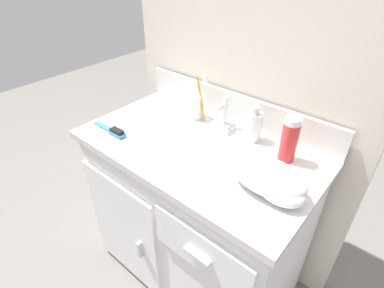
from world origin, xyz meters
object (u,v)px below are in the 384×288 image
Objects in this scene: shaving_cream_can at (289,140)px; hand_towel at (271,180)px; soap_dispenser at (254,126)px; hairbrush at (113,131)px; toothbrush_cup at (195,106)px.

hand_towel is at bearing -79.39° from shaving_cream_can.
soap_dispenser is 0.58× the size of hand_towel.
hairbrush is at bearing -143.95° from soap_dispenser.
hand_towel is at bearing -23.90° from toothbrush_cup.
toothbrush_cup is 0.28m from soap_dispenser.
shaving_cream_can is (0.44, -0.02, 0.02)m from toothbrush_cup.
toothbrush_cup is at bearing 176.72° from shaving_cream_can.
soap_dispenser is at bearing 167.04° from shaving_cream_can.
toothbrush_cup is 0.51m from hand_towel.
hand_towel reaches higher than hairbrush.
toothbrush_cup reaches higher than hand_towel.
hairbrush is 0.70× the size of hand_towel.
hand_towel is (0.47, -0.21, -0.01)m from toothbrush_cup.
soap_dispenser is at bearing 36.21° from hairbrush.
hairbrush is at bearing -170.62° from hand_towel.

